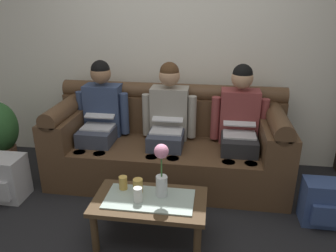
{
  "coord_description": "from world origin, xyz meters",
  "views": [
    {
      "loc": [
        0.45,
        -1.91,
        1.8
      ],
      "look_at": [
        0.06,
        0.77,
        0.74
      ],
      "focal_mm": 35.04,
      "sensor_mm": 36.0,
      "label": 1
    }
  ],
  "objects": [
    {
      "name": "back_wall_patterned",
      "position": [
        0.0,
        1.7,
        1.45
      ],
      "size": [
        6.0,
        0.12,
        2.9
      ],
      "primitive_type": "cube",
      "color": "silver",
      "rests_on": "ground_plane"
    },
    {
      "name": "couch",
      "position": [
        -0.0,
        1.17,
        0.37
      ],
      "size": [
        2.37,
        0.88,
        0.96
      ],
      "color": "#513823",
      "rests_on": "ground_plane"
    },
    {
      "name": "person_left",
      "position": [
        -0.71,
        1.17,
        0.66
      ],
      "size": [
        0.56,
        0.67,
        1.22
      ],
      "color": "#383D4C",
      "rests_on": "ground_plane"
    },
    {
      "name": "person_middle",
      "position": [
        0.0,
        1.17,
        0.66
      ],
      "size": [
        0.56,
        0.67,
        1.22
      ],
      "color": "#383D4C",
      "rests_on": "ground_plane"
    },
    {
      "name": "person_right",
      "position": [
        0.71,
        1.17,
        0.66
      ],
      "size": [
        0.56,
        0.67,
        1.22
      ],
      "color": "#232326",
      "rests_on": "ground_plane"
    },
    {
      "name": "coffee_table",
      "position": [
        0.0,
        0.18,
        0.32
      ],
      "size": [
        0.87,
        0.49,
        0.38
      ],
      "color": "#47331E",
      "rests_on": "ground_plane"
    },
    {
      "name": "flower_vase",
      "position": [
        0.09,
        0.23,
        0.61
      ],
      "size": [
        0.11,
        0.11,
        0.43
      ],
      "color": "silver",
      "rests_on": "coffee_table"
    },
    {
      "name": "cup_near_left",
      "position": [
        -0.11,
        0.25,
        0.43
      ],
      "size": [
        0.08,
        0.08,
        0.11
      ],
      "primitive_type": "cylinder",
      "color": "gold",
      "rests_on": "coffee_table"
    },
    {
      "name": "cup_near_right",
      "position": [
        -0.23,
        0.28,
        0.43
      ],
      "size": [
        0.07,
        0.07,
        0.11
      ],
      "primitive_type": "cylinder",
      "color": "gold",
      "rests_on": "coffee_table"
    },
    {
      "name": "cup_far_center",
      "position": [
        -0.08,
        0.13,
        0.43
      ],
      "size": [
        0.07,
        0.07,
        0.11
      ],
      "primitive_type": "cylinder",
      "color": "white",
      "rests_on": "coffee_table"
    },
    {
      "name": "backpack_left",
      "position": [
        -1.47,
        0.54,
        0.21
      ],
      "size": [
        0.35,
        0.32,
        0.43
      ],
      "color": "#B7B7BC",
      "rests_on": "ground_plane"
    },
    {
      "name": "backpack_right",
      "position": [
        1.41,
        0.58,
        0.19
      ],
      "size": [
        0.35,
        0.27,
        0.39
      ],
      "color": "#33477A",
      "rests_on": "ground_plane"
    },
    {
      "name": "potted_plant",
      "position": [
        -1.84,
        1.08,
        0.43
      ],
      "size": [
        0.4,
        0.4,
        0.78
      ],
      "color": "brown",
      "rests_on": "ground_plane"
    }
  ]
}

